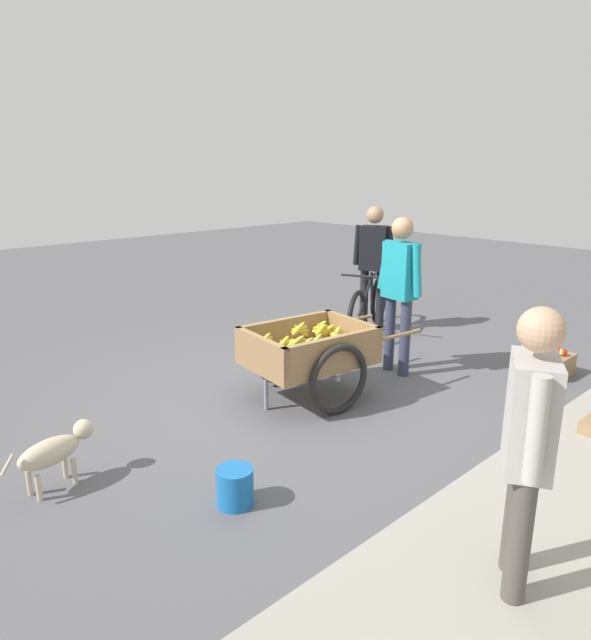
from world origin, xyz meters
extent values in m
plane|color=#56565B|center=(0.00, 0.00, 0.00)|extent=(24.00, 24.00, 0.00)
cube|color=#937047|center=(-0.12, 0.17, 0.40)|extent=(1.20, 0.94, 0.10)
cube|color=#937047|center=(0.40, 0.10, 0.57)|extent=(0.16, 0.80, 0.24)
cube|color=#937047|center=(-0.63, 0.24, 0.57)|extent=(0.16, 0.80, 0.24)
cube|color=#937047|center=(-0.07, 0.54, 0.57)|extent=(1.10, 0.20, 0.24)
cube|color=#937047|center=(-0.17, -0.20, 0.57)|extent=(1.10, 0.20, 0.24)
torus|color=black|center=(-0.06, 0.61, 0.32)|extent=(0.64, 0.14, 0.64)
torus|color=black|center=(-0.17, -0.27, 0.32)|extent=(0.64, 0.14, 0.64)
cylinder|color=gray|center=(-0.12, 0.17, 0.32)|extent=(0.15, 0.88, 0.04)
cylinder|color=#937047|center=(-0.89, 0.61, 0.55)|extent=(0.55, 0.11, 0.04)
cylinder|color=#937047|center=(-0.98, -0.06, 0.55)|extent=(0.55, 0.11, 0.04)
cylinder|color=gray|center=(0.35, 0.11, 0.18)|extent=(0.04, 0.04, 0.35)
ellipsoid|color=gold|center=(-0.52, 0.17, 0.53)|extent=(0.19, 0.09, 0.13)
ellipsoid|color=gold|center=(-0.51, 0.17, 0.54)|extent=(0.19, 0.10, 0.07)
ellipsoid|color=gold|center=(-0.49, 0.18, 0.55)|extent=(0.19, 0.05, 0.08)
ellipsoid|color=gold|center=(-0.48, 0.18, 0.56)|extent=(0.18, 0.09, 0.15)
ellipsoid|color=gold|center=(0.00, 0.28, 0.57)|extent=(0.17, 0.06, 0.14)
ellipsoid|color=gold|center=(0.02, 0.29, 0.58)|extent=(0.19, 0.09, 0.08)
ellipsoid|color=gold|center=(0.03, 0.29, 0.59)|extent=(0.19, 0.05, 0.08)
ellipsoid|color=gold|center=(0.05, 0.30, 0.60)|extent=(0.18, 0.10, 0.13)
ellipsoid|color=gold|center=(0.13, 0.30, 0.60)|extent=(0.16, 0.11, 0.16)
ellipsoid|color=gold|center=(0.14, 0.30, 0.61)|extent=(0.19, 0.10, 0.10)
ellipsoid|color=gold|center=(0.15, 0.30, 0.62)|extent=(0.19, 0.09, 0.05)
ellipsoid|color=gold|center=(0.16, 0.31, 0.63)|extent=(0.18, 0.12, 0.10)
ellipsoid|color=gold|center=(0.18, 0.31, 0.64)|extent=(0.17, 0.12, 0.15)
ellipsoid|color=gold|center=(0.11, -0.16, 0.51)|extent=(0.18, 0.06, 0.14)
ellipsoid|color=gold|center=(0.13, -0.16, 0.52)|extent=(0.19, 0.07, 0.08)
ellipsoid|color=gold|center=(0.14, -0.15, 0.53)|extent=(0.19, 0.07, 0.09)
ellipsoid|color=gold|center=(0.16, -0.15, 0.54)|extent=(0.18, 0.09, 0.15)
ellipsoid|color=gold|center=(-0.15, 0.25, 0.54)|extent=(0.17, 0.06, 0.15)
ellipsoid|color=gold|center=(-0.14, 0.26, 0.55)|extent=(0.19, 0.06, 0.10)
ellipsoid|color=gold|center=(-0.13, 0.26, 0.56)|extent=(0.19, 0.08, 0.05)
ellipsoid|color=gold|center=(-0.11, 0.27, 0.57)|extent=(0.19, 0.07, 0.10)
ellipsoid|color=gold|center=(-0.10, 0.27, 0.58)|extent=(0.17, 0.07, 0.14)
ellipsoid|color=gold|center=(-0.45, 0.48, 0.56)|extent=(0.19, 0.10, 0.13)
ellipsoid|color=gold|center=(-0.44, 0.49, 0.57)|extent=(0.19, 0.07, 0.08)
ellipsoid|color=gold|center=(-0.42, 0.49, 0.58)|extent=(0.19, 0.08, 0.09)
ellipsoid|color=gold|center=(-0.41, 0.50, 0.59)|extent=(0.18, 0.09, 0.14)
ellipsoid|color=gold|center=(-0.14, 0.23, 0.51)|extent=(0.17, 0.10, 0.15)
ellipsoid|color=gold|center=(-0.12, 0.23, 0.52)|extent=(0.19, 0.08, 0.09)
ellipsoid|color=gold|center=(-0.10, 0.23, 0.53)|extent=(0.19, 0.05, 0.08)
ellipsoid|color=gold|center=(-0.09, 0.24, 0.54)|extent=(0.18, 0.13, 0.13)
ellipsoid|color=gold|center=(-0.14, 0.05, 0.63)|extent=(0.17, 0.11, 0.16)
ellipsoid|color=gold|center=(-0.12, 0.06, 0.64)|extent=(0.19, 0.11, 0.09)
ellipsoid|color=gold|center=(-0.10, 0.06, 0.65)|extent=(0.19, 0.09, 0.08)
ellipsoid|color=gold|center=(-0.09, 0.06, 0.66)|extent=(0.18, 0.05, 0.13)
ellipsoid|color=gold|center=(-0.46, 0.01, 0.53)|extent=(0.18, 0.05, 0.12)
ellipsoid|color=gold|center=(-0.45, 0.01, 0.54)|extent=(0.19, 0.08, 0.09)
ellipsoid|color=gold|center=(-0.44, 0.02, 0.55)|extent=(0.18, 0.06, 0.05)
ellipsoid|color=gold|center=(-0.43, 0.02, 0.56)|extent=(0.19, 0.08, 0.09)
ellipsoid|color=gold|center=(-0.42, 0.03, 0.57)|extent=(0.18, 0.07, 0.12)
ellipsoid|color=gold|center=(-0.21, 0.41, 0.59)|extent=(0.18, 0.06, 0.13)
ellipsoid|color=gold|center=(-0.19, 0.42, 0.60)|extent=(0.19, 0.10, 0.05)
ellipsoid|color=gold|center=(-0.16, 0.42, 0.61)|extent=(0.18, 0.05, 0.13)
ellipsoid|color=gold|center=(0.20, -0.05, 0.57)|extent=(0.17, 0.07, 0.15)
ellipsoid|color=gold|center=(0.22, -0.04, 0.58)|extent=(0.19, 0.07, 0.09)
ellipsoid|color=gold|center=(0.23, -0.04, 0.59)|extent=(0.19, 0.06, 0.08)
ellipsoid|color=gold|center=(0.25, -0.03, 0.60)|extent=(0.18, 0.05, 0.13)
ellipsoid|color=gold|center=(0.05, 0.05, 0.53)|extent=(0.17, 0.07, 0.15)
ellipsoid|color=gold|center=(0.07, 0.06, 0.54)|extent=(0.19, 0.07, 0.08)
ellipsoid|color=gold|center=(0.09, 0.06, 0.55)|extent=(0.19, 0.09, 0.09)
ellipsoid|color=gold|center=(0.10, 0.06, 0.56)|extent=(0.18, 0.08, 0.14)
ellipsoid|color=gold|center=(-0.49, -0.02, 0.57)|extent=(0.18, 0.06, 0.14)
ellipsoid|color=gold|center=(-0.46, -0.02, 0.58)|extent=(0.19, 0.08, 0.05)
ellipsoid|color=gold|center=(-0.44, -0.01, 0.59)|extent=(0.18, 0.11, 0.14)
ellipsoid|color=gold|center=(-0.55, 0.02, 0.53)|extent=(0.17, 0.07, 0.15)
ellipsoid|color=gold|center=(-0.53, 0.02, 0.54)|extent=(0.19, 0.09, 0.08)
ellipsoid|color=gold|center=(-0.52, 0.03, 0.55)|extent=(0.19, 0.08, 0.08)
ellipsoid|color=gold|center=(-0.50, 0.03, 0.56)|extent=(0.18, 0.12, 0.13)
cylinder|color=#333851|center=(-1.24, 0.43, 0.40)|extent=(0.11, 0.11, 0.80)
cylinder|color=#333851|center=(-1.27, 0.21, 0.40)|extent=(0.11, 0.11, 0.80)
cube|color=teal|center=(-1.26, 0.32, 1.09)|extent=(0.24, 0.36, 0.57)
sphere|color=tan|center=(-1.26, 0.32, 1.51)|extent=(0.22, 0.22, 0.22)
cylinder|color=teal|center=(-1.23, 0.54, 1.12)|extent=(0.08, 0.13, 0.52)
cylinder|color=teal|center=(-1.29, 0.10, 1.12)|extent=(0.08, 0.16, 0.52)
torus|color=black|center=(-1.71, -0.62, 0.33)|extent=(0.63, 0.32, 0.66)
torus|color=black|center=(-2.63, -1.02, 0.33)|extent=(0.63, 0.32, 0.66)
cylinder|color=black|center=(-2.17, -0.82, 0.73)|extent=(0.56, 0.27, 0.04)
cylinder|color=black|center=(-2.28, -0.87, 0.56)|extent=(0.11, 0.07, 0.45)
cylinder|color=black|center=(-2.00, -0.75, 0.51)|extent=(0.50, 0.25, 0.43)
ellipsoid|color=black|center=(-2.30, -0.88, 0.82)|extent=(0.20, 0.08, 0.06)
cylinder|color=black|center=(-1.75, -0.64, 0.83)|extent=(0.21, 0.43, 0.03)
cylinder|color=black|center=(-2.35, -0.78, 0.40)|extent=(0.11, 0.11, 0.80)
cylinder|color=black|center=(-2.26, -0.98, 0.40)|extent=(0.11, 0.11, 0.80)
cube|color=black|center=(-2.30, -0.88, 1.08)|extent=(0.32, 0.39, 0.57)
sphere|color=tan|center=(-2.30, -0.88, 1.51)|extent=(0.22, 0.22, 0.22)
cylinder|color=black|center=(-2.39, -0.68, 1.11)|extent=(0.08, 0.18, 0.52)
cylinder|color=black|center=(-2.22, -1.08, 1.11)|extent=(0.08, 0.11, 0.51)
ellipsoid|color=beige|center=(2.23, 0.10, 0.27)|extent=(0.47, 0.27, 0.18)
sphere|color=beige|center=(1.96, 0.04, 0.33)|extent=(0.14, 0.14, 0.14)
cylinder|color=beige|center=(2.50, 0.16, 0.31)|extent=(0.11, 0.05, 0.12)
cylinder|color=beige|center=(2.11, 0.02, 0.09)|extent=(0.04, 0.04, 0.18)
cylinder|color=beige|center=(2.09, 0.12, 0.09)|extent=(0.04, 0.04, 0.18)
cylinder|color=beige|center=(2.37, 0.07, 0.09)|extent=(0.04, 0.04, 0.18)
cylinder|color=beige|center=(2.35, 0.18, 0.09)|extent=(0.04, 0.04, 0.18)
cylinder|color=#1966B2|center=(1.44, 1.08, 0.13)|extent=(0.24, 0.24, 0.25)
cube|color=#99754C|center=(-2.38, 1.48, 0.11)|extent=(0.44, 0.32, 0.22)
sphere|color=red|center=(-2.25, 1.46, 0.26)|extent=(0.07, 0.07, 0.07)
sphere|color=red|center=(-2.41, 1.50, 0.26)|extent=(0.09, 0.09, 0.09)
sphere|color=red|center=(-2.51, 1.39, 0.26)|extent=(0.08, 0.08, 0.08)
sphere|color=#99BF33|center=(-2.41, 1.55, 0.26)|extent=(0.08, 0.08, 0.08)
sphere|color=red|center=(-2.42, 1.56, 0.26)|extent=(0.08, 0.08, 0.08)
sphere|color=#B23319|center=(-2.40, 1.50, 0.26)|extent=(0.08, 0.08, 0.08)
cylinder|color=#4C4742|center=(1.05, 2.76, 0.38)|extent=(0.11, 0.11, 0.76)
cylinder|color=#4C4742|center=(0.86, 2.65, 0.38)|extent=(0.11, 0.11, 0.76)
cube|color=#B7B2AD|center=(0.95, 2.70, 1.03)|extent=(0.39, 0.34, 0.54)
sphere|color=tan|center=(0.95, 2.70, 1.43)|extent=(0.21, 0.21, 0.21)
cylinder|color=#B7B2AD|center=(1.14, 2.81, 1.05)|extent=(0.08, 0.09, 0.48)
cylinder|color=#B7B2AD|center=(0.76, 2.59, 1.05)|extent=(0.08, 0.10, 0.49)
camera|label=1|loc=(3.34, 3.69, 2.12)|focal=31.66mm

